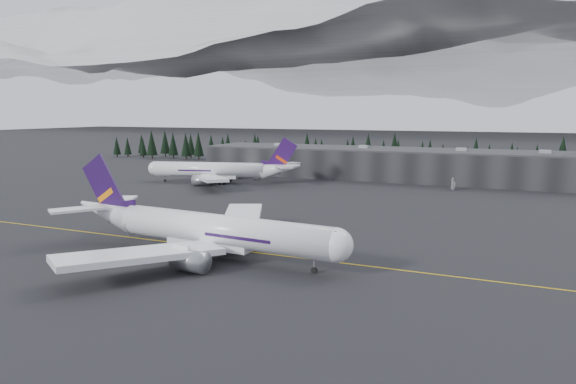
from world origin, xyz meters
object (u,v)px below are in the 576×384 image
at_px(jet_main, 199,228).
at_px(gse_vehicle_a, 257,178).
at_px(gse_vehicle_b, 453,188).
at_px(jet_parked, 222,170).
at_px(terminal, 387,163).

distance_m(jet_main, gse_vehicle_a, 113.80).
distance_m(gse_vehicle_a, gse_vehicle_b, 78.06).
relative_size(jet_parked, gse_vehicle_a, 10.84).
distance_m(terminal, gse_vehicle_b, 39.47).
height_order(gse_vehicle_a, gse_vehicle_b, gse_vehicle_b).
bearing_deg(jet_parked, gse_vehicle_b, 176.47).
relative_size(terminal, gse_vehicle_a, 28.28).
xyz_separation_m(terminal, jet_main, (-6.85, -132.91, -0.92)).
bearing_deg(terminal, jet_main, -92.95).
bearing_deg(gse_vehicle_b, jet_main, -17.01).
height_order(terminal, jet_main, jet_main).
xyz_separation_m(jet_main, gse_vehicle_a, (-41.15, 106.00, -4.59)).
relative_size(terminal, jet_parked, 2.61).
bearing_deg(gse_vehicle_a, jet_main, -70.22).
bearing_deg(gse_vehicle_a, terminal, 27.85).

